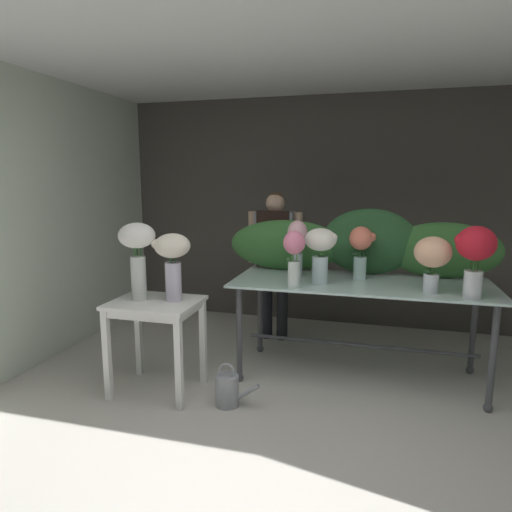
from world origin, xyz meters
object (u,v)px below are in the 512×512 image
Objects in this scene: side_table_white at (156,314)px; vase_crimson_freesia at (475,252)px; vase_ivory_dahlias at (321,249)px; vase_rosy_peonies at (294,253)px; watering_can at (228,390)px; vase_cream_lisianthus_tall at (172,258)px; display_table_glass at (360,296)px; vase_peach_lilies at (433,256)px; florist at (275,251)px; vase_white_roses_tall at (138,249)px; vase_coral_tulips at (361,247)px; vase_blush_roses at (298,242)px.

vase_crimson_freesia is at bearing 8.69° from side_table_white.
vase_ivory_dahlias is 1.01× the size of vase_rosy_peonies.
side_table_white is at bearing 172.56° from watering_can.
vase_cream_lisianthus_tall is at bearing -163.34° from vase_rosy_peonies.
watering_can is (-0.94, -0.77, -0.61)m from display_table_glass.
vase_crimson_freesia is at bearing -16.79° from vase_peach_lilies.
vase_crimson_freesia reaches higher than display_table_glass.
vase_white_roses_tall is (-0.78, -1.46, 0.20)m from florist.
side_table_white is at bearing -156.25° from display_table_glass.
vase_crimson_freesia is 0.93m from vase_coral_tulips.
florist reaches higher than watering_can.
vase_crimson_freesia is 1.22× the size of vase_peach_lilies.
florist is at bearing 66.09° from side_table_white.
vase_peach_lilies is 0.94× the size of vase_coral_tulips.
side_table_white is 1.76× the size of vase_peach_lilies.
vase_blush_roses reaches higher than vase_ivory_dahlias.
vase_ivory_dahlias is at bearing 23.25° from side_table_white.
side_table_white is 1.44m from vase_ivory_dahlias.
display_table_glass is 4.70× the size of vase_rosy_peonies.
vase_white_roses_tall is at bearing -157.94° from display_table_glass.
vase_coral_tulips is (-0.54, 0.34, -0.00)m from vase_peach_lilies.
side_table_white is 1.62m from florist.
vase_cream_lisianthus_tall is at bearing -172.18° from vase_crimson_freesia.
vase_white_roses_tall is (-2.24, -0.45, 0.03)m from vase_peach_lilies.
display_table_glass is at bearing -39.49° from florist.
vase_coral_tulips reaches higher than watering_can.
vase_cream_lisianthus_tall is 1.53× the size of watering_can.
vase_white_roses_tall is 1.31m from watering_can.
watering_can is (0.63, -0.08, -0.52)m from side_table_white.
vase_blush_roses reaches higher than display_table_glass.
vase_blush_roses reaches higher than vase_peach_lilies.
vase_rosy_peonies is at bearing 15.55° from vase_white_roses_tall.
florist is at bearing 145.29° from vase_peach_lilies.
vase_white_roses_tall is at bearing -145.80° from vase_blush_roses.
vase_rosy_peonies is at bearing 44.11° from watering_can.
vase_coral_tulips is at bearing 43.33° from watering_can.
watering_can is at bearing -165.66° from vase_crimson_freesia.
florist is 3.44× the size of vase_coral_tulips.
vase_peach_lilies is (2.10, 0.45, 0.49)m from side_table_white.
side_table_white is 2.20m from vase_peach_lilies.
display_table_glass is 1.89m from vase_white_roses_tall.
vase_ivory_dahlias is 1.32× the size of watering_can.
vase_rosy_peonies is 0.85× the size of vase_cream_lisianthus_tall.
vase_white_roses_tall reaches higher than vase_blush_roses.
vase_ivory_dahlias is 0.41m from vase_coral_tulips.
vase_crimson_freesia reaches higher than vase_rosy_peonies.
display_table_glass is 6.12× the size of watering_can.
vase_crimson_freesia is 1.06× the size of vase_blush_roses.
side_table_white is at bearing -171.31° from vase_crimson_freesia.
vase_cream_lisianthus_tall is (-0.51, -1.40, 0.14)m from florist.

